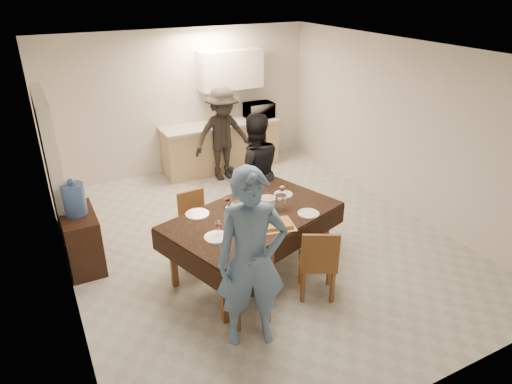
% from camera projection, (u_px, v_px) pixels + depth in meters
% --- Properties ---
extents(floor, '(5.00, 6.00, 0.02)m').
position_uv_depth(floor, '(258.00, 239.00, 6.52)').
color(floor, beige).
rests_on(floor, ground).
extents(ceiling, '(5.00, 6.00, 0.02)m').
position_uv_depth(ceiling, '(258.00, 52.00, 5.40)').
color(ceiling, white).
rests_on(ceiling, wall_back).
extents(wall_back, '(5.00, 0.02, 2.60)m').
position_uv_depth(wall_back, '(183.00, 103.00, 8.36)').
color(wall_back, silver).
rests_on(wall_back, floor).
extents(wall_front, '(5.00, 0.02, 2.60)m').
position_uv_depth(wall_front, '(436.00, 276.00, 3.55)').
color(wall_front, silver).
rests_on(wall_front, floor).
extents(wall_left, '(0.02, 6.00, 2.60)m').
position_uv_depth(wall_left, '(53.00, 192.00, 4.92)').
color(wall_left, silver).
rests_on(wall_left, floor).
extents(wall_right, '(0.02, 6.00, 2.60)m').
position_uv_depth(wall_right, '(402.00, 128.00, 6.99)').
color(wall_right, silver).
rests_on(wall_right, floor).
extents(stub_partition, '(0.15, 1.40, 2.10)m').
position_uv_depth(stub_partition, '(54.00, 173.00, 6.03)').
color(stub_partition, silver).
rests_on(stub_partition, floor).
extents(kitchen_base_cabinet, '(2.20, 0.60, 0.86)m').
position_uv_depth(kitchen_base_cabinet, '(221.00, 147.00, 8.73)').
color(kitchen_base_cabinet, tan).
rests_on(kitchen_base_cabinet, floor).
extents(kitchen_worktop, '(2.24, 0.64, 0.05)m').
position_uv_depth(kitchen_worktop, '(220.00, 125.00, 8.53)').
color(kitchen_worktop, '#ADACA8').
rests_on(kitchen_worktop, kitchen_base_cabinet).
extents(upper_cabinet, '(1.20, 0.34, 0.70)m').
position_uv_depth(upper_cabinet, '(231.00, 70.00, 8.35)').
color(upper_cabinet, white).
rests_on(upper_cabinet, wall_back).
extents(dining_table, '(2.35, 1.81, 0.81)m').
position_uv_depth(dining_table, '(253.00, 217.00, 5.51)').
color(dining_table, black).
rests_on(dining_table, floor).
extents(chair_near_left, '(0.46, 0.46, 0.50)m').
position_uv_depth(chair_near_left, '(251.00, 278.00, 4.74)').
color(chair_near_left, brown).
rests_on(chair_near_left, floor).
extents(chair_near_right, '(0.56, 0.59, 0.49)m').
position_uv_depth(chair_near_right, '(322.00, 257.00, 5.12)').
color(chair_near_right, brown).
rests_on(chair_near_right, floor).
extents(chair_far_left, '(0.41, 0.42, 0.45)m').
position_uv_depth(chair_far_left, '(199.00, 220.00, 5.98)').
color(chair_far_left, brown).
rests_on(chair_far_left, floor).
extents(chair_far_right, '(0.57, 0.60, 0.49)m').
position_uv_depth(chair_far_right, '(260.00, 203.00, 6.33)').
color(chair_far_right, brown).
rests_on(chair_far_right, floor).
extents(console, '(0.41, 0.82, 0.76)m').
position_uv_depth(console, '(82.00, 240.00, 5.79)').
color(console, black).
rests_on(console, floor).
extents(water_jug, '(0.26, 0.26, 0.40)m').
position_uv_depth(water_jug, '(74.00, 199.00, 5.55)').
color(water_jug, '#4063A9').
rests_on(water_jug, console).
extents(wine_bottle, '(0.07, 0.07, 0.30)m').
position_uv_depth(wine_bottle, '(247.00, 203.00, 5.45)').
color(wine_bottle, black).
rests_on(wine_bottle, dining_table).
extents(water_pitcher, '(0.13, 0.13, 0.20)m').
position_uv_depth(water_pitcher, '(280.00, 203.00, 5.56)').
color(water_pitcher, white).
rests_on(water_pitcher, dining_table).
extents(savoury_tart, '(0.49, 0.41, 0.05)m').
position_uv_depth(savoury_tart, '(276.00, 224.00, 5.22)').
color(savoury_tart, '#C9833B').
rests_on(savoury_tart, dining_table).
extents(salad_bowl, '(0.20, 0.20, 0.08)m').
position_uv_depth(salad_bowl, '(268.00, 200.00, 5.75)').
color(salad_bowl, white).
rests_on(salad_bowl, dining_table).
extents(mushroom_dish, '(0.19, 0.19, 0.03)m').
position_uv_depth(mushroom_dish, '(239.00, 205.00, 5.69)').
color(mushroom_dish, white).
rests_on(mushroom_dish, dining_table).
extents(wine_glass_a, '(0.08, 0.08, 0.19)m').
position_uv_depth(wine_glass_a, '(219.00, 227.00, 5.03)').
color(wine_glass_a, white).
rests_on(wine_glass_a, dining_table).
extents(wine_glass_b, '(0.08, 0.08, 0.17)m').
position_uv_depth(wine_glass_b, '(282.00, 191.00, 5.89)').
color(wine_glass_b, white).
rests_on(wine_glass_b, dining_table).
extents(wine_glass_c, '(0.08, 0.08, 0.17)m').
position_uv_depth(wine_glass_c, '(227.00, 202.00, 5.62)').
color(wine_glass_c, white).
rests_on(wine_glass_c, dining_table).
extents(plate_near_left, '(0.28, 0.28, 0.02)m').
position_uv_depth(plate_near_left, '(217.00, 237.00, 5.00)').
color(plate_near_left, white).
rests_on(plate_near_left, dining_table).
extents(plate_near_right, '(0.26, 0.26, 0.02)m').
position_uv_depth(plate_near_right, '(308.00, 213.00, 5.50)').
color(plate_near_right, white).
rests_on(plate_near_right, dining_table).
extents(plate_far_left, '(0.29, 0.29, 0.02)m').
position_uv_depth(plate_far_left, '(197.00, 214.00, 5.48)').
color(plate_far_left, white).
rests_on(plate_far_left, dining_table).
extents(plate_far_right, '(0.25, 0.25, 0.01)m').
position_uv_depth(plate_far_right, '(283.00, 194.00, 5.98)').
color(plate_far_right, white).
rests_on(plate_far_right, dining_table).
extents(microwave, '(0.53, 0.36, 0.30)m').
position_uv_depth(microwave, '(259.00, 110.00, 8.80)').
color(microwave, white).
rests_on(microwave, kitchen_worktop).
extents(person_near, '(0.80, 0.65, 1.90)m').
position_uv_depth(person_near, '(251.00, 260.00, 4.37)').
color(person_near, '#5A7EA8').
rests_on(person_near, floor).
extents(person_far, '(0.96, 0.82, 1.73)m').
position_uv_depth(person_far, '(254.00, 172.00, 6.54)').
color(person_far, black).
rests_on(person_far, floor).
extents(person_kitchen, '(1.08, 0.62, 1.68)m').
position_uv_depth(person_kitchen, '(223.00, 135.00, 8.13)').
color(person_kitchen, black).
rests_on(person_kitchen, floor).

